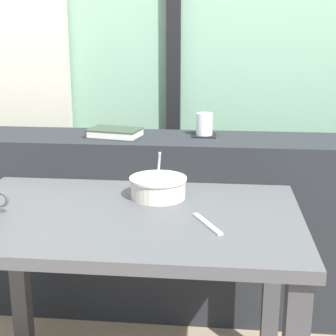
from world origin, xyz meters
TOP-DOWN VIEW (x-y plane):
  - curtain_left_panel at (-0.86, 1.08)m, footprint 0.56×0.06m
  - window_divider_post at (-0.03, 1.11)m, footprint 0.07×0.05m
  - dark_console_ledge at (0.00, 0.55)m, footprint 2.80×0.33m
  - breakfast_table at (-0.06, -0.10)m, footprint 1.05×0.67m
  - coaster_square at (0.15, 0.59)m, footprint 0.10×0.10m
  - juice_glass at (0.15, 0.59)m, footprint 0.07×0.07m
  - closed_book at (-0.23, 0.54)m, footprint 0.24×0.18m
  - soup_bowl at (0.02, 0.05)m, footprint 0.19×0.19m
  - fork_utensil at (0.18, -0.17)m, footprint 0.09×0.16m

SIDE VIEW (x-z plane):
  - dark_console_ledge at x=0.00m, z-range 0.00..0.79m
  - breakfast_table at x=-0.06m, z-range 0.23..0.92m
  - fork_utensil at x=0.18m, z-range 0.69..0.69m
  - soup_bowl at x=0.02m, z-range 0.64..0.80m
  - coaster_square at x=0.15m, z-range 0.79..0.79m
  - closed_book at x=-0.23m, z-range 0.79..0.82m
  - juice_glass at x=0.15m, z-range 0.79..0.88m
  - curtain_left_panel at x=-0.86m, z-range 0.00..2.50m
  - window_divider_post at x=-0.03m, z-range 0.00..2.60m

